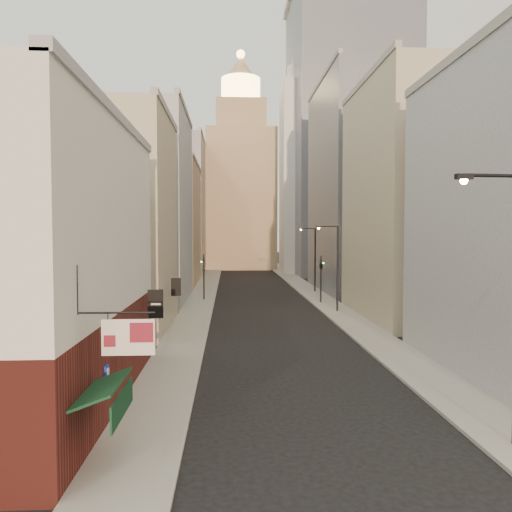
{
  "coord_description": "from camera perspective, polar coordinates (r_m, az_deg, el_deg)",
  "views": [
    {
      "loc": [
        -3.45,
        -12.09,
        7.3
      ],
      "look_at": [
        -1.82,
        18.28,
        5.89
      ],
      "focal_mm": 35.0,
      "sensor_mm": 36.0,
      "label": 1
    }
  ],
  "objects": [
    {
      "name": "traffic_light_left",
      "position": [
        53.85,
        -5.99,
        -1.26
      ],
      "size": [
        0.59,
        0.51,
        5.0
      ],
      "rotation": [
        0.0,
        0.0,
        3.32
      ],
      "color": "black",
      "rests_on": "ground"
    },
    {
      "name": "right_bldg_wingrid",
      "position": [
        64.24,
        10.95,
        7.69
      ],
      "size": [
        8.0,
        20.0,
        26.0
      ],
      "primitive_type": "cube",
      "color": "gray",
      "rests_on": "ground"
    },
    {
      "name": "right_bldg_beige",
      "position": [
        44.92,
        17.14,
        5.98
      ],
      "size": [
        8.0,
        16.0,
        20.0
      ],
      "primitive_type": "cube",
      "color": "gray",
      "rests_on": "ground"
    },
    {
      "name": "left_bldg_grey",
      "position": [
        54.83,
        -12.1,
        5.41
      ],
      "size": [
        8.0,
        16.0,
        20.0
      ],
      "primitive_type": "cube",
      "color": "gray",
      "rests_on": "ground"
    },
    {
      "name": "left_bldg_beige",
      "position": [
        39.05,
        -15.76,
        3.57
      ],
      "size": [
        8.0,
        12.0,
        16.0
      ],
      "primitive_type": "cube",
      "color": "gray",
      "rests_on": "ground"
    },
    {
      "name": "streetlamp_near",
      "position": [
        18.74,
        27.21,
        -3.83
      ],
      "size": [
        2.42,
        0.42,
        9.24
      ],
      "rotation": [
        0.0,
        0.0,
        0.09
      ],
      "color": "black",
      "rests_on": "ground"
    },
    {
      "name": "highrise",
      "position": [
        94.42,
        10.41,
        13.81
      ],
      "size": [
        21.0,
        23.0,
        51.2
      ],
      "color": "gray",
      "rests_on": "ground"
    },
    {
      "name": "near_building_left",
      "position": [
        22.43,
        -22.71,
        -0.83
      ],
      "size": [
        8.3,
        23.04,
        12.3
      ],
      "color": "maroon",
      "rests_on": "ground"
    },
    {
      "name": "traffic_light_right",
      "position": [
        51.7,
        7.43,
        -1.32
      ],
      "size": [
        0.67,
        0.67,
        5.0
      ],
      "rotation": [
        0.0,
        0.0,
        3.47
      ],
      "color": "black",
      "rests_on": "ground"
    },
    {
      "name": "clock_tower",
      "position": [
        104.63,
        -1.74,
        8.31
      ],
      "size": [
        14.0,
        14.0,
        44.9
      ],
      "color": "tan",
      "rests_on": "ground"
    },
    {
      "name": "left_bldg_wingrid",
      "position": [
        92.61,
        -8.42,
        5.53
      ],
      "size": [
        8.0,
        20.0,
        24.0
      ],
      "primitive_type": "cube",
      "color": "gray",
      "rests_on": "ground"
    },
    {
      "name": "left_bldg_tan",
      "position": [
        72.61,
        -9.86,
        3.55
      ],
      "size": [
        8.0,
        18.0,
        17.0
      ],
      "primitive_type": "cube",
      "color": "tan",
      "rests_on": "ground"
    },
    {
      "name": "streetlamp_far",
      "position": [
        61.41,
        6.58,
        0.03
      ],
      "size": [
        2.07,
        0.47,
        7.92
      ],
      "rotation": [
        0.0,
        0.0,
        -0.15
      ],
      "color": "black",
      "rests_on": "ground"
    },
    {
      "name": "sidewalk_right",
      "position": [
        68.21,
        5.33,
        -3.45
      ],
      "size": [
        3.0,
        140.0,
        0.15
      ],
      "primitive_type": "cube",
      "color": "gray",
      "rests_on": "ground"
    },
    {
      "name": "streetlamp_mid",
      "position": [
        46.23,
        9.05,
        -0.8
      ],
      "size": [
        2.05,
        0.68,
        7.96
      ],
      "rotation": [
        0.0,
        0.0,
        -0.25
      ],
      "color": "black",
      "rests_on": "ground"
    },
    {
      "name": "sidewalk_left",
      "position": [
        67.55,
        -5.66,
        -3.51
      ],
      "size": [
        3.0,
        140.0,
        0.15
      ],
      "primitive_type": "cube",
      "color": "gray",
      "rests_on": "ground"
    },
    {
      "name": "white_tower",
      "position": [
        91.79,
        5.44,
        9.71
      ],
      "size": [
        8.0,
        8.0,
        41.5
      ],
      "color": "silver",
      "rests_on": "ground"
    }
  ]
}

